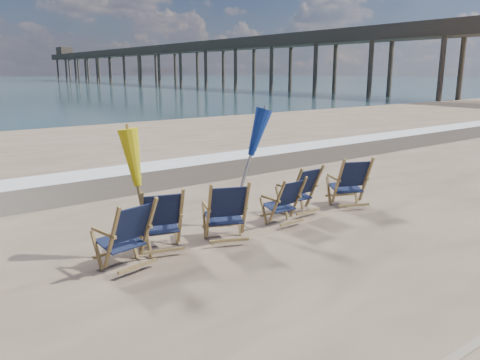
{
  "coord_description": "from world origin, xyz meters",
  "views": [
    {
      "loc": [
        -4.79,
        -4.22,
        2.78
      ],
      "look_at": [
        0.0,
        2.2,
        0.9
      ],
      "focal_mm": 35.0,
      "sensor_mm": 36.0,
      "label": 1
    }
  ],
  "objects": [
    {
      "name": "umbrella_blue",
      "position": [
        0.21,
        2.31,
        1.66
      ],
      "size": [
        0.3,
        0.3,
        2.19
      ],
      "color": "#A5A5AD",
      "rests_on": "ground"
    },
    {
      "name": "surf_foam",
      "position": [
        0.0,
        8.3,
        0.0
      ],
      "size": [
        200.0,
        1.4,
        0.01
      ],
      "primitive_type": "cube",
      "color": "silver",
      "rests_on": "ground"
    },
    {
      "name": "beach_chair_2",
      "position": [
        -0.34,
        1.59,
        0.54
      ],
      "size": [
        0.94,
        0.99,
        1.09
      ],
      "primitive_type": null,
      "rotation": [
        0.0,
        0.0,
        2.75
      ],
      "color": "#121936",
      "rests_on": "ground"
    },
    {
      "name": "beach_chair_4",
      "position": [
        1.76,
        2.09,
        0.51
      ],
      "size": [
        0.65,
        0.73,
        1.01
      ],
      "primitive_type": null,
      "rotation": [
        0.0,
        0.0,
        3.15
      ],
      "color": "#121936",
      "rests_on": "ground"
    },
    {
      "name": "wet_sand_strip",
      "position": [
        0.0,
        6.8,
        0.0
      ],
      "size": [
        200.0,
        2.6,
        0.0
      ],
      "primitive_type": "cube",
      "color": "#42362A",
      "rests_on": "ground"
    },
    {
      "name": "beach_chair_5",
      "position": [
        2.87,
        1.71,
        0.55
      ],
      "size": [
        0.96,
        1.01,
        1.1
      ],
      "primitive_type": null,
      "rotation": [
        0.0,
        0.0,
        2.73
      ],
      "color": "#121936",
      "rests_on": "ground"
    },
    {
      "name": "umbrella_yellow",
      "position": [
        -1.96,
        2.04,
        1.44
      ],
      "size": [
        0.3,
        0.3,
        1.95
      ],
      "color": "olive",
      "rests_on": "ground"
    },
    {
      "name": "fishing_pier",
      "position": [
        38.0,
        74.0,
        4.65
      ],
      "size": [
        4.4,
        140.0,
        9.3
      ],
      "primitive_type": null,
      "color": "#4A4136",
      "rests_on": "ground"
    },
    {
      "name": "beach_chair_3",
      "position": [
        1.04,
        1.8,
        0.46
      ],
      "size": [
        0.6,
        0.67,
        0.93
      ],
      "primitive_type": null,
      "rotation": [
        0.0,
        0.0,
        3.15
      ],
      "color": "#121936",
      "rests_on": "ground"
    },
    {
      "name": "beach_chair_1",
      "position": [
        -1.4,
        1.86,
        0.54
      ],
      "size": [
        0.88,
        0.94,
        1.08
      ],
      "primitive_type": null,
      "rotation": [
        0.0,
        0.0,
        2.85
      ],
      "color": "#121936",
      "rests_on": "ground"
    },
    {
      "name": "beach_chair_0",
      "position": [
        -2.02,
        1.7,
        0.53
      ],
      "size": [
        0.81,
        0.88,
        1.07
      ],
      "primitive_type": null,
      "rotation": [
        0.0,
        0.0,
        3.33
      ],
      "color": "#121936",
      "rests_on": "ground"
    }
  ]
}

